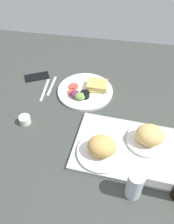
% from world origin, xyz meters
% --- Properties ---
extents(ground_plane, '(1.90, 1.50, 0.03)m').
position_xyz_m(ground_plane, '(0.00, 0.00, -0.01)').
color(ground_plane, '#383D38').
extents(serving_tray, '(0.47, 0.36, 0.02)m').
position_xyz_m(serving_tray, '(-0.18, 0.19, 0.01)').
color(serving_tray, '#B2B2AD').
rests_on(serving_tray, ground_plane).
extents(bread_plate_near, '(0.19, 0.19, 0.10)m').
position_xyz_m(bread_plate_near, '(-0.28, 0.15, 0.06)').
color(bread_plate_near, white).
rests_on(bread_plate_near, serving_tray).
extents(bread_plate_far, '(0.21, 0.21, 0.10)m').
position_xyz_m(bread_plate_far, '(-0.08, 0.25, 0.05)').
color(bread_plate_far, white).
rests_on(bread_plate_far, serving_tray).
extents(plate_with_salad, '(0.31, 0.31, 0.05)m').
position_xyz_m(plate_with_salad, '(0.06, -0.15, 0.02)').
color(plate_with_salad, white).
rests_on(plate_with_salad, ground_plane).
extents(drinking_glass, '(0.06, 0.06, 0.14)m').
position_xyz_m(drinking_glass, '(-0.23, 0.40, 0.07)').
color(drinking_glass, silver).
rests_on(drinking_glass, ground_plane).
extents(espresso_cup, '(0.06, 0.06, 0.04)m').
position_xyz_m(espresso_cup, '(0.32, 0.12, 0.02)').
color(espresso_cup, silver).
rests_on(espresso_cup, ground_plane).
extents(fork, '(0.02, 0.17, 0.01)m').
position_xyz_m(fork, '(0.26, -0.18, 0.00)').
color(fork, '#B7B7BC').
rests_on(fork, ground_plane).
extents(knife, '(0.02, 0.19, 0.01)m').
position_xyz_m(knife, '(0.29, -0.14, 0.00)').
color(knife, '#B7B7BC').
rests_on(knife, ground_plane).
extents(cell_phone, '(0.16, 0.13, 0.01)m').
position_xyz_m(cell_phone, '(0.37, -0.24, 0.00)').
color(cell_phone, black).
rests_on(cell_phone, ground_plane).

